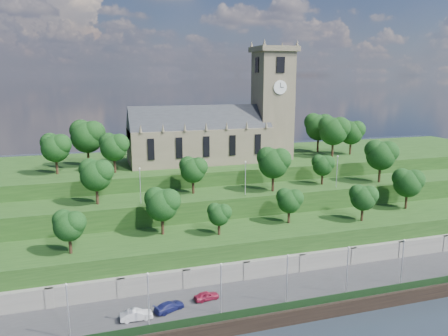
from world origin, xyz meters
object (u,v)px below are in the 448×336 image
object	(u,v)px
car_left	(207,296)
car_middle	(136,315)
car_right	(169,306)
church	(219,129)

from	to	relation	value
car_left	car_middle	xyz separation A→B (m)	(-10.54, -2.40, 0.08)
car_left	car_right	size ratio (longest dim) A/B	0.83
car_left	car_right	world-z (taller)	car_right
car_left	car_right	xyz separation A→B (m)	(-5.83, -1.38, 0.02)
car_left	church	bearing A→B (deg)	-28.69
church	car_right	size ratio (longest dim) A/B	8.49
church	car_left	size ratio (longest dim) A/B	10.26
church	car_left	world-z (taller)	church
car_right	car_middle	bearing A→B (deg)	78.63
church	car_middle	xyz separation A→B (m)	(-24.30, -41.64, -19.80)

